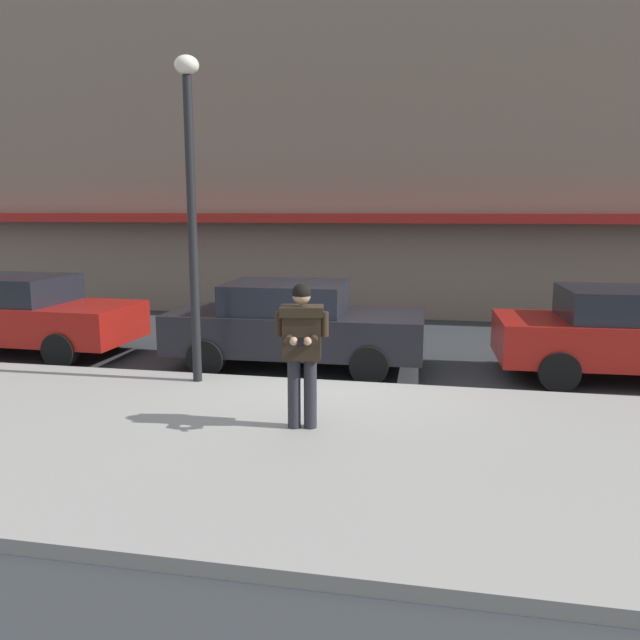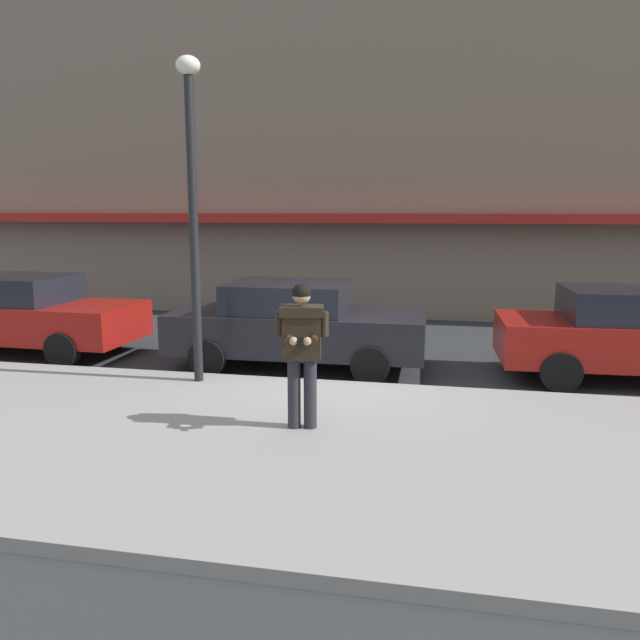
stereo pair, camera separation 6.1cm
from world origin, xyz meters
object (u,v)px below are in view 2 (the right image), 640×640
parked_sedan_far (638,334)px  parked_sedan_near (24,314)px  man_texting_on_phone (302,340)px  parked_sedan_mid (296,324)px  street_lamp_post (192,187)px

parked_sedan_far → parked_sedan_near: bearing=-179.0°
parked_sedan_near → man_texting_on_phone: man_texting_on_phone is taller
parked_sedan_mid → man_texting_on_phone: 3.58m
parked_sedan_near → parked_sedan_far: bearing=1.0°
parked_sedan_mid → man_texting_on_phone: (0.92, -3.43, 0.46)m
parked_sedan_far → street_lamp_post: street_lamp_post is taller
man_texting_on_phone → street_lamp_post: 3.34m
parked_sedan_mid → street_lamp_post: street_lamp_post is taller
parked_sedan_mid → parked_sedan_far: (5.73, 0.25, 0.00)m
parked_sedan_far → man_texting_on_phone: bearing=-142.6°
man_texting_on_phone → street_lamp_post: bearing=139.7°
parked_sedan_near → parked_sedan_far: size_ratio=1.00×
man_texting_on_phone → street_lamp_post: street_lamp_post is taller
parked_sedan_far → street_lamp_post: size_ratio=0.94×
parked_sedan_near → parked_sedan_mid: bearing=-0.6°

